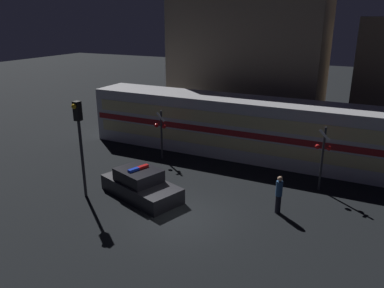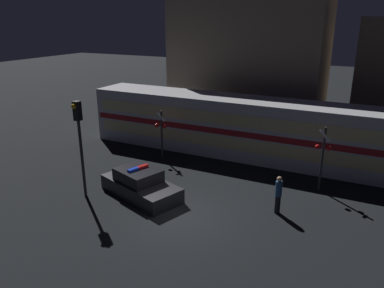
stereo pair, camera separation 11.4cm
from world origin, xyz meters
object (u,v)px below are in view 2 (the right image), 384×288
Objects in this scene: train at (231,126)px; police_car at (140,185)px; crossing_signal_near at (322,154)px; traffic_light_corner at (79,133)px; pedestrian at (278,194)px.

train is 8.02m from police_car.
crossing_signal_near is 11.76m from traffic_light_corner.
traffic_light_corner is (-8.88, -2.53, 2.34)m from pedestrian.
police_car is 9.09m from crossing_signal_near.
traffic_light_corner is at bearing -132.78° from police_car.
traffic_light_corner is at bearing -164.11° from pedestrian.
pedestrian is (4.70, -6.47, -0.91)m from train.
pedestrian is (6.48, 1.25, 0.37)m from police_car.
train is 8.05m from pedestrian.
police_car is 6.61m from pedestrian.
traffic_light_corner is at bearing -150.61° from crossing_signal_near.
pedestrian is at bearing 30.14° from police_car.
train is 4.10× the size of police_car.
crossing_signal_near is at bearing 29.39° from traffic_light_corner.
crossing_signal_near is at bearing 67.83° from pedestrian.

